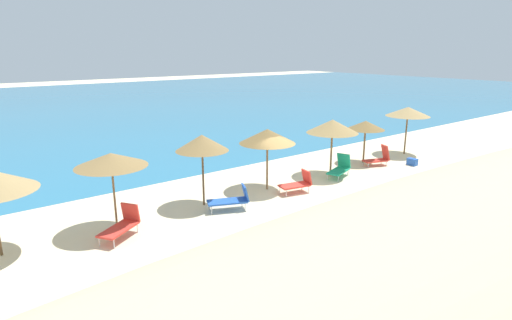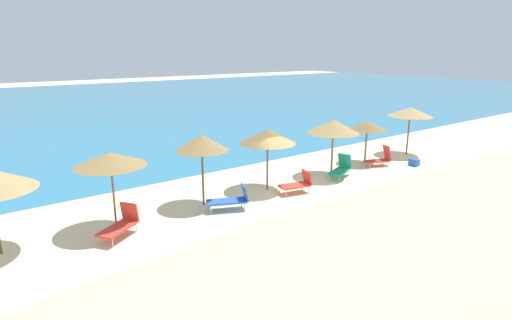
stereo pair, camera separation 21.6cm
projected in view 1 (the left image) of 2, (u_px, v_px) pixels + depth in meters
ground_plane at (299, 198)px, 17.89m from camera, size 160.00×160.00×0.00m
sea_water at (65, 107)px, 46.41m from camera, size 160.00×63.74×0.01m
beach_umbrella_1 at (111, 160)px, 14.10m from camera, size 2.43×2.43×2.77m
beach_umbrella_2 at (202, 143)px, 16.42m from camera, size 2.11×2.11×2.92m
beach_umbrella_3 at (267, 136)px, 18.38m from camera, size 2.50×2.50×2.77m
beach_umbrella_4 at (332, 126)px, 20.48m from camera, size 2.54×2.54×2.83m
beach_umbrella_5 at (366, 125)px, 22.95m from camera, size 2.09×2.09×2.37m
beach_umbrella_6 at (408, 112)px, 24.82m from camera, size 2.56×2.56×2.85m
lounge_chair_0 at (340, 168)px, 20.78m from camera, size 1.72×1.14×1.10m
lounge_chair_1 at (232, 199)px, 16.43m from camera, size 1.74×1.25×1.00m
lounge_chair_2 at (298, 183)px, 18.42m from camera, size 1.51×0.94×0.99m
lounge_chair_3 at (122, 225)px, 14.04m from camera, size 1.64×1.39×1.03m
lounge_chair_4 at (379, 158)px, 22.79m from camera, size 1.53×1.02×1.12m
cooler_box at (412, 162)px, 22.90m from camera, size 0.34×0.52×0.38m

